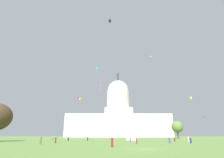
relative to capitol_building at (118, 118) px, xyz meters
The scene contains 31 objects.
ground_plane 176.27m from the capitol_building, 91.25° to the right, with size 800.00×800.00×0.00m, color olive.
capitol_building is the anchor object (origin of this frame).
event_tent 125.92m from the capitol_building, 89.91° to the right, with size 5.14×5.82×6.22m.
tree_east_near 91.77m from the capitol_building, 67.91° to the right, with size 10.06×10.06×10.81m.
person_black_lawn_far_right 137.73m from the capitol_building, 100.24° to the right, with size 0.48×0.48×1.51m.
person_maroon_back_center 172.77m from the capitol_building, 92.84° to the right, with size 0.55×0.55×1.72m.
person_maroon_near_tent 142.86m from the capitol_building, 84.88° to the right, with size 0.59×0.59×1.49m.
person_purple_mid_right 142.88m from the capitol_building, 90.93° to the right, with size 0.57×0.57×1.57m.
person_maroon_near_tree_west 158.06m from the capitol_building, 90.82° to the right, with size 0.47×0.47×1.57m.
person_olive_edge_east 163.65m from the capitol_building, 98.77° to the right, with size 0.60×0.60×1.74m.
person_maroon_back_left 157.37m from the capitol_building, 98.49° to the right, with size 0.51×0.51×1.69m.
person_denim_edge_west 155.30m from the capitol_building, 87.45° to the right, with size 0.64×0.64×1.67m.
person_olive_front_center 132.70m from the capitol_building, 104.05° to the right, with size 0.46×0.46×1.50m.
person_white_lawn_far_left 145.47m from the capitol_building, 83.53° to the right, with size 0.37×0.37×1.77m.
person_navy_aisle_center 157.48m from the capitol_building, 85.73° to the right, with size 0.46×0.46×1.53m.
person_navy_front_left 133.78m from the capitol_building, 97.60° to the right, with size 0.52×0.52×1.55m.
person_tan_front_right 132.30m from the capitol_building, 101.47° to the right, with size 0.51×0.51×1.62m.
kite_orange_low 44.21m from the capitol_building, 141.57° to the right, with size 0.35×0.87×0.88m.
kite_green_low 52.45m from the capitol_building, 138.46° to the right, with size 1.17×1.26×0.25m.
kite_blue_low 97.78m from the capitol_building, 86.13° to the right, with size 1.13×1.90×2.81m.
kite_turquoise_high 94.55m from the capitol_building, 76.82° to the right, with size 1.16×0.17×1.29m.
kite_cyan_high 106.75m from the capitol_building, 99.20° to the right, with size 0.92×0.77×4.15m.
kite_black_high 139.10m from the capitol_building, 93.86° to the right, with size 1.05×1.12×2.78m.
kite_gold_mid 121.72m from the capitol_building, 100.86° to the right, with size 1.22×1.23×2.51m.
kite_pink_mid 133.21m from the capitol_building, 95.62° to the right, with size 1.43×0.87×4.31m.
kite_magenta_low 70.08m from the capitol_building, 118.67° to the right, with size 0.40×1.13×0.87m.
kite_white_high 46.43m from the capitol_building, 109.16° to the right, with size 1.86×1.52×3.00m.
kite_red_mid 97.61m from the capitol_building, 107.21° to the right, with size 0.91×0.95×3.79m.
kite_yellow_low 141.14m from the capitol_building, 81.70° to the right, with size 0.92×0.90×2.38m.
kite_lime_low 130.17m from the capitol_building, 76.13° to the right, with size 1.59×1.33×3.68m.
kite_violet_low 79.25m from the capitol_building, 78.16° to the right, with size 0.43×0.77×0.98m.
Camera 1 is at (-5.03, -29.58, 1.98)m, focal length 29.30 mm.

